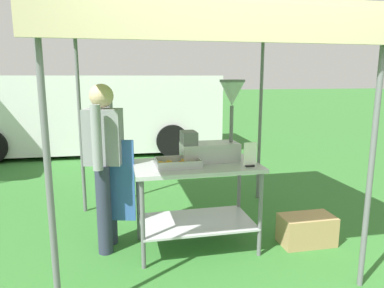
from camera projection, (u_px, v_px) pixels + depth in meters
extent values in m
plane|color=#33702D|center=(160.00, 146.00, 8.54)|extent=(70.00, 70.00, 0.00)
cylinder|color=slate|center=(49.00, 177.00, 2.19)|extent=(0.04, 0.04, 2.12)
cylinder|color=slate|center=(372.00, 159.00, 2.68)|extent=(0.04, 0.04, 2.12)
cylinder|color=slate|center=(81.00, 128.00, 4.26)|extent=(0.04, 0.04, 2.12)
cylinder|color=slate|center=(260.00, 123.00, 4.74)|extent=(0.04, 0.04, 2.12)
cube|color=#CCB78E|center=(193.00, 25.00, 3.26)|extent=(2.52, 2.35, 0.05)
cube|color=#CCB78E|center=(234.00, 22.00, 2.17)|extent=(2.52, 0.02, 0.24)
cube|color=#B7B7BC|center=(196.00, 166.00, 3.36)|extent=(1.19, 0.69, 0.04)
cube|color=#B7B7BC|center=(196.00, 222.00, 3.47)|extent=(1.09, 0.63, 0.02)
cylinder|color=slate|center=(143.00, 225.00, 3.05)|extent=(0.04, 0.04, 0.82)
cylinder|color=slate|center=(260.00, 215.00, 3.28)|extent=(0.04, 0.04, 0.82)
cylinder|color=slate|center=(138.00, 202.00, 3.61)|extent=(0.04, 0.04, 0.82)
cylinder|color=slate|center=(239.00, 194.00, 3.84)|extent=(0.04, 0.04, 0.82)
cube|color=#B7B7BC|center=(178.00, 166.00, 3.27)|extent=(0.41, 0.28, 0.01)
cube|color=#B7B7BC|center=(180.00, 165.00, 3.14)|extent=(0.41, 0.01, 0.06)
cube|color=#B7B7BC|center=(175.00, 159.00, 3.39)|extent=(0.41, 0.01, 0.06)
cube|color=#B7B7BC|center=(157.00, 163.00, 3.23)|extent=(0.01, 0.28, 0.06)
cube|color=#B7B7BC|center=(199.00, 161.00, 3.31)|extent=(0.01, 0.28, 0.06)
torus|color=gold|center=(190.00, 161.00, 3.37)|extent=(0.07, 0.07, 0.02)
torus|color=gold|center=(164.00, 164.00, 3.27)|extent=(0.09, 0.09, 0.02)
torus|color=gold|center=(169.00, 162.00, 3.34)|extent=(0.08, 0.08, 0.02)
torus|color=gold|center=(194.00, 163.00, 3.31)|extent=(0.09, 0.09, 0.02)
torus|color=gold|center=(188.00, 165.00, 3.23)|extent=(0.09, 0.09, 0.02)
torus|color=gold|center=(179.00, 166.00, 3.21)|extent=(0.08, 0.08, 0.02)
torus|color=gold|center=(168.00, 167.00, 3.16)|extent=(0.08, 0.08, 0.02)
torus|color=gold|center=(171.00, 164.00, 3.25)|extent=(0.09, 0.09, 0.02)
torus|color=gold|center=(181.00, 163.00, 3.32)|extent=(0.08, 0.08, 0.02)
torus|color=gold|center=(161.00, 163.00, 3.32)|extent=(0.09, 0.09, 0.02)
torus|color=gold|center=(195.00, 165.00, 3.24)|extent=(0.09, 0.09, 0.02)
torus|color=gold|center=(162.00, 166.00, 3.20)|extent=(0.07, 0.07, 0.02)
torus|color=gold|center=(184.00, 160.00, 3.33)|extent=(0.09, 0.09, 0.02)
cube|color=#B7B7BC|center=(210.00, 152.00, 3.48)|extent=(0.56, 0.28, 0.18)
cube|color=slate|center=(189.00, 138.00, 3.40)|extent=(0.14, 0.22, 0.12)
cylinder|color=slate|center=(231.00, 124.00, 3.47)|extent=(0.04, 0.04, 0.36)
cone|color=#B7B7BC|center=(232.00, 94.00, 3.41)|extent=(0.24, 0.24, 0.23)
cylinder|color=slate|center=(232.00, 81.00, 3.39)|extent=(0.25, 0.25, 0.02)
cube|color=black|center=(250.00, 166.00, 3.26)|extent=(0.08, 0.05, 0.02)
cube|color=white|center=(250.00, 154.00, 3.24)|extent=(0.13, 0.02, 0.21)
cylinder|color=#2D3347|center=(109.00, 203.00, 3.52)|extent=(0.14, 0.14, 0.86)
cylinder|color=#2D3347|center=(104.00, 210.00, 3.33)|extent=(0.14, 0.14, 0.86)
cube|color=gray|center=(103.00, 137.00, 3.29)|extent=(0.38, 0.29, 0.52)
cube|color=#335BA3|center=(118.00, 181.00, 3.37)|extent=(0.32, 0.09, 0.80)
cylinder|color=gray|center=(109.00, 130.00, 3.51)|extent=(0.11, 0.11, 0.58)
cylinder|color=gray|center=(97.00, 138.00, 3.07)|extent=(0.11, 0.11, 0.58)
sphere|color=#DBB28E|center=(101.00, 96.00, 3.22)|extent=(0.22, 0.22, 0.22)
cube|color=tan|center=(307.00, 230.00, 3.56)|extent=(0.54, 0.30, 0.30)
cube|color=white|center=(88.00, 112.00, 7.92)|extent=(5.80, 2.08, 1.60)
cube|color=#1E2833|center=(186.00, 93.00, 8.24)|extent=(0.15, 1.62, 0.70)
cylinder|color=black|center=(163.00, 128.00, 9.24)|extent=(0.69, 0.26, 0.68)
cylinder|color=black|center=(172.00, 140.00, 7.44)|extent=(0.69, 0.26, 0.68)
cylinder|color=black|center=(18.00, 132.00, 8.61)|extent=(0.69, 0.26, 0.68)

